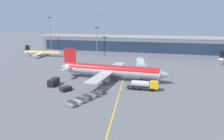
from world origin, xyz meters
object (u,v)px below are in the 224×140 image
Objects in this scene: lavatory_truck at (54,82)px; baggage_cart_3 at (94,94)px; commuter_jet_far at (43,53)px; baggage_cart_1 at (80,100)px; baggage_cart_4 at (100,92)px; baggage_cart_2 at (87,97)px; pushback_tug at (66,89)px; main_airliner at (111,70)px; baggage_cart_0 at (72,104)px; fuel_tanker at (145,85)px.

lavatory_truck is 19.98m from baggage_cart_3.
baggage_cart_1 is at bearing -50.92° from commuter_jet_far.
baggage_cart_2 is at bearing -110.72° from baggage_cart_4.
lavatory_truck is at bearing 140.41° from baggage_cart_1.
pushback_tug is 0.74× the size of lavatory_truck.
main_airliner is 10.50× the size of pushback_tug.
baggage_cart_3 is at bearing -13.90° from pushback_tug.
baggage_cart_1 and baggage_cart_2 have the same top height.
commuter_jet_far is (-56.75, 74.26, 1.73)m from baggage_cart_0.
main_airliner is 20.97m from baggage_cart_3.
fuel_tanker reaches higher than baggage_cart_3.
baggage_cart_4 is (-13.45, -8.01, -0.96)m from fuel_tanker.
main_airliner reaches higher than fuel_tanker.
main_airliner is at bearing 35.64° from lavatory_truck.
pushback_tug is 79.33m from commuter_jet_far.
baggage_cart_4 is at bearing 0.90° from pushback_tug.
main_airliner is 22.93m from lavatory_truck.
baggage_cart_2 is 90.26m from commuter_jet_far.
pushback_tug is (-11.31, -17.95, -3.01)m from main_airliner.
baggage_cart_1 is at bearing -134.76° from fuel_tanker.
baggage_cart_0 is 3.20m from baggage_cart_1.
main_airliner is 4.30× the size of fuel_tanker.
fuel_tanker is 23.94m from baggage_cart_1.
baggage_cart_1 is 9.60m from baggage_cart_4.
baggage_cart_2 is 1.00× the size of baggage_cart_3.
lavatory_truck is at bearing 158.06° from baggage_cart_3.
pushback_tug is at bearing -51.98° from commuter_jet_far.
fuel_tanker reaches higher than baggage_cart_2.
baggage_cart_0 is 9.60m from baggage_cart_3.
lavatory_truck is (-33.11, -3.54, -0.32)m from fuel_tanker.
baggage_cart_1 is (-2.27, -26.73, -3.07)m from main_airliner.
pushback_tug is 0.16× the size of commuter_jet_far.
commuter_jet_far is (-59.02, 68.27, 1.73)m from baggage_cart_2.
baggage_cart_0 and baggage_cart_1 have the same top height.
baggage_cart_2 is 1.00× the size of baggage_cart_4.
main_airliner is 7.79× the size of lavatory_truck.
fuel_tanker is at bearing -35.99° from commuter_jet_far.
main_airliner reaches higher than baggage_cart_1.
pushback_tug is at bearing -179.10° from baggage_cart_4.
pushback_tug is at bearing 135.82° from baggage_cart_1.
baggage_cart_0 is at bearing -110.72° from baggage_cart_2.
main_airliner is 17.66m from fuel_tanker.
baggage_cart_1 reaches higher than pushback_tug.
baggage_cart_4 is at bearing 69.28° from baggage_cart_2.
pushback_tug is 1.47× the size of baggage_cart_3.
lavatory_truck is 1.98× the size of baggage_cart_4.
commuter_jet_far is at bearing 132.66° from baggage_cart_3.
baggage_cart_2 is at bearing 69.28° from baggage_cart_1.
main_airliner is 15.40× the size of baggage_cart_2.
baggage_cart_0 is 1.00× the size of baggage_cart_2.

